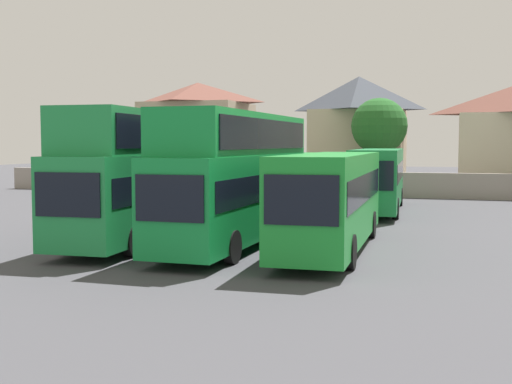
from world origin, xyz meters
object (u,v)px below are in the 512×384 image
(bus_2, at_px, (237,172))
(tree_right_of_lot, at_px, (379,126))
(bus_3, at_px, (332,196))
(tree_behind_wall, at_px, (87,138))
(bus_1, at_px, (143,169))
(bus_5, at_px, (305,178))
(house_terrace_centre, at_px, (358,132))
(bus_4, at_px, (264,162))
(house_terrace_left, at_px, (198,134))
(bus_6, at_px, (379,176))

(bus_2, relative_size, tree_right_of_lot, 1.61)
(bus_3, distance_m, tree_behind_wall, 31.37)
(bus_1, height_order, bus_5, bus_1)
(bus_3, distance_m, tree_right_of_lot, 26.96)
(bus_2, xyz_separation_m, bus_5, (-0.49, 13.89, -0.93))
(bus_5, relative_size, house_terrace_centre, 1.28)
(bus_4, relative_size, house_terrace_left, 1.15)
(bus_1, xyz_separation_m, house_terrace_centre, (3.99, 31.57, 1.94))
(house_terrace_left, bearing_deg, house_terrace_centre, 3.01)
(bus_1, xyz_separation_m, tree_right_of_lot, (6.25, 26.62, 2.28))
(bus_1, bearing_deg, bus_3, 86.24)
(bus_1, xyz_separation_m, bus_5, (3.43, 13.88, -0.99))
(bus_2, distance_m, house_terrace_left, 33.94)
(bus_3, distance_m, bus_5, 14.60)
(bus_4, bearing_deg, bus_2, 11.04)
(bus_3, xyz_separation_m, bus_6, (0.08, 14.22, 0.02))
(house_terrace_left, bearing_deg, tree_right_of_lot, -14.42)
(bus_5, height_order, house_terrace_left, house_terrace_left)
(bus_6, bearing_deg, tree_right_of_lot, -176.59)
(house_terrace_left, relative_size, house_terrace_centre, 0.98)
(house_terrace_centre, distance_m, tree_behind_wall, 22.03)
(house_terrace_centre, bearing_deg, tree_behind_wall, -151.68)
(bus_6, relative_size, tree_right_of_lot, 1.67)
(bus_4, xyz_separation_m, house_terrace_centre, (3.20, 17.11, 2.05))
(bus_3, xyz_separation_m, bus_5, (-4.14, 14.00, -0.12))
(house_terrace_centre, bearing_deg, house_terrace_left, -176.99)
(bus_4, distance_m, tree_right_of_lot, 13.54)
(bus_2, height_order, house_terrace_centre, house_terrace_centre)
(bus_6, bearing_deg, house_terrace_centre, -171.14)
(bus_1, height_order, bus_3, bus_1)
(bus_4, height_order, bus_6, bus_4)
(bus_2, relative_size, bus_5, 0.97)
(bus_2, xyz_separation_m, tree_behind_wall, (-19.32, 21.13, 1.49))
(tree_behind_wall, xyz_separation_m, tree_right_of_lot, (21.65, 5.50, 0.85))
(bus_2, bearing_deg, tree_behind_wall, -136.80)
(bus_6, bearing_deg, house_terrace_left, -136.23)
(bus_2, relative_size, bus_6, 0.96)
(bus_3, relative_size, bus_4, 1.08)
(bus_6, bearing_deg, bus_3, -3.26)
(bus_1, xyz_separation_m, bus_2, (3.92, -0.01, -0.06))
(bus_6, xyz_separation_m, tree_right_of_lot, (-1.40, 12.52, 3.12))
(bus_3, distance_m, house_terrace_centre, 32.02)
(tree_right_of_lot, bearing_deg, bus_2, -95.00)
(tree_behind_wall, bearing_deg, house_terrace_centre, 28.32)
(house_terrace_left, xyz_separation_m, tree_right_of_lot, (16.37, -4.21, 0.46))
(house_terrace_centre, bearing_deg, bus_1, -97.20)
(bus_5, xyz_separation_m, tree_behind_wall, (-18.83, 7.24, 2.42))
(bus_5, height_order, tree_right_of_lot, tree_right_of_lot)
(bus_2, relative_size, house_terrace_left, 1.27)
(bus_5, distance_m, bus_6, 4.22)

